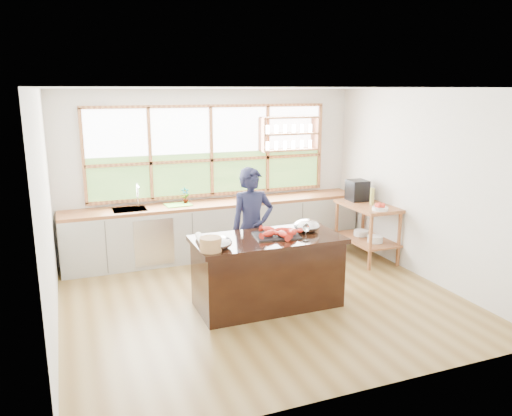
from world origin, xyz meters
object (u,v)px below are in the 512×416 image
island (267,271)px  wicker_basket (211,244)px  cook (252,228)px  espresso_machine (357,190)px

island → wicker_basket: (-0.81, -0.27, 0.53)m
cook → wicker_basket: bearing=-132.2°
cook → espresso_machine: bearing=19.4°
cook → wicker_basket: (-0.86, -0.94, 0.14)m
espresso_machine → wicker_basket: espresso_machine is taller
cook → wicker_basket: size_ratio=6.67×
wicker_basket → espresso_machine: bearing=29.4°
island → cook: (0.05, 0.68, 0.38)m
cook → espresso_machine: size_ratio=4.95×
espresso_machine → cook: bearing=-158.2°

